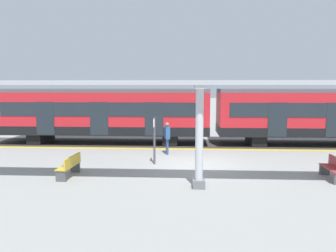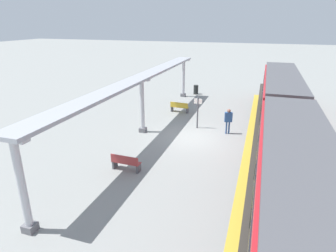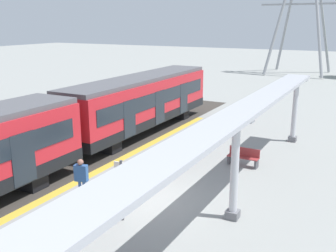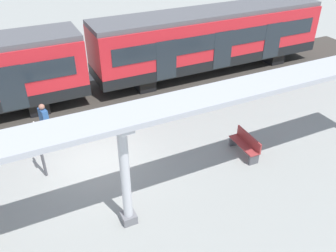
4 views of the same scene
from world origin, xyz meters
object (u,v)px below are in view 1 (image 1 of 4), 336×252
at_px(bench_near_end, 334,168).
at_px(platform_info_sign, 154,136).
at_px(bench_mid_platform, 70,166).
at_px(canopy_pillar_second, 199,137).
at_px(passenger_waiting_near_edge, 167,134).
at_px(train_far_carriage, 326,116).
at_px(train_near_carriage, 105,115).

bearing_deg(bench_near_end, platform_info_sign, -105.84).
relative_size(bench_near_end, bench_mid_platform, 0.99).
distance_m(canopy_pillar_second, passenger_waiting_near_edge, 5.76).
xyz_separation_m(train_far_carriage, passenger_waiting_near_edge, (3.29, -9.65, -0.75)).
bearing_deg(canopy_pillar_second, train_near_carriage, -147.28).
height_order(bench_mid_platform, passenger_waiting_near_edge, passenger_waiting_near_edge).
height_order(train_near_carriage, passenger_waiting_near_edge, train_near_carriage).
xyz_separation_m(platform_info_sign, passenger_waiting_near_edge, (-2.18, 0.47, -0.25)).
relative_size(canopy_pillar_second, platform_info_sign, 1.66).
bearing_deg(train_far_carriage, train_near_carriage, -90.00).
distance_m(train_near_carriage, platform_info_sign, 6.65).
height_order(train_far_carriage, bench_mid_platform, train_far_carriage).
xyz_separation_m(train_near_carriage, canopy_pillar_second, (8.81, 5.66, 0.02)).
height_order(canopy_pillar_second, bench_mid_platform, canopy_pillar_second).
distance_m(train_far_carriage, passenger_waiting_near_edge, 10.22).
bearing_deg(train_near_carriage, canopy_pillar_second, 32.72).
height_order(bench_near_end, bench_mid_platform, same).
distance_m(train_near_carriage, train_far_carriage, 13.87).
xyz_separation_m(canopy_pillar_second, bench_mid_platform, (-1.12, -5.11, -1.41)).
bearing_deg(train_near_carriage, platform_info_sign, 34.38).
distance_m(train_near_carriage, passenger_waiting_near_edge, 5.40).
relative_size(bench_near_end, passenger_waiting_near_edge, 0.88).
distance_m(train_near_carriage, bench_mid_platform, 7.84).
bearing_deg(bench_mid_platform, canopy_pillar_second, 77.66).
relative_size(train_near_carriage, passenger_waiting_near_edge, 7.69).
bearing_deg(bench_near_end, train_near_carriage, -124.45).
relative_size(train_far_carriage, bench_near_end, 8.77).
height_order(train_near_carriage, bench_mid_platform, train_near_carriage).
bearing_deg(platform_info_sign, canopy_pillar_second, 29.85).
distance_m(train_far_carriage, canopy_pillar_second, 12.04).
xyz_separation_m(bench_near_end, passenger_waiting_near_edge, (-4.23, -6.74, 0.64)).
xyz_separation_m(train_far_carriage, platform_info_sign, (5.47, -10.12, -0.50)).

